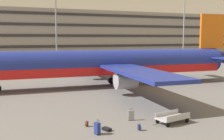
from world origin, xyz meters
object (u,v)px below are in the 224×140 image
object	(u,v)px
suitcase_teal	(107,129)
baggage_cart	(172,118)
backpack_purple	(140,127)
backpack_upright	(86,124)
suitcase_red	(97,128)
airliner	(108,64)
suitcase_scuffed	(131,115)

from	to	relation	value
suitcase_teal	baggage_cart	distance (m)	5.40
backpack_purple	backpack_upright	xyz separation A→B (m)	(-3.26, 2.29, -0.02)
backpack_purple	baggage_cart	world-z (taller)	baggage_cart
backpack_purple	backpack_upright	world-z (taller)	backpack_purple
suitcase_red	backpack_upright	distance (m)	1.93
airliner	baggage_cart	xyz separation A→B (m)	(-1.54, -17.80, -2.63)
suitcase_red	suitcase_teal	bearing A→B (deg)	30.26
airliner	suitcase_red	xyz separation A→B (m)	(-7.82, -18.06, -2.61)
suitcase_red	baggage_cart	distance (m)	6.29
airliner	suitcase_red	distance (m)	19.85
backpack_purple	backpack_upright	size ratio (longest dim) A/B	1.09
suitcase_scuffed	backpack_upright	bearing A→B (deg)	-177.07
suitcase_red	baggage_cart	bearing A→B (deg)	2.34
backpack_purple	backpack_upright	distance (m)	3.98
baggage_cart	airliner	bearing A→B (deg)	85.06
backpack_upright	suitcase_teal	bearing A→B (deg)	-52.11
airliner	suitcase_teal	xyz separation A→B (m)	(-6.93, -17.53, -2.95)
suitcase_teal	suitcase_red	bearing A→B (deg)	-149.74
suitcase_teal	baggage_cart	xyz separation A→B (m)	(5.39, -0.27, 0.32)
baggage_cart	suitcase_teal	bearing A→B (deg)	177.18
airliner	backpack_upright	distance (m)	18.24
suitcase_red	baggage_cart	size ratio (longest dim) A/B	0.30
suitcase_red	suitcase_teal	size ratio (longest dim) A/B	1.31
baggage_cart	backpack_upright	bearing A→B (deg)	165.65
airliner	suitcase_scuffed	size ratio (longest dim) A/B	43.68
suitcase_teal	airliner	bearing A→B (deg)	68.44
airliner	backpack_purple	bearing A→B (deg)	-104.46
backpack_purple	baggage_cart	distance (m)	3.28
suitcase_red	backpack_purple	world-z (taller)	suitcase_red
suitcase_scuffed	backpack_upright	world-z (taller)	suitcase_scuffed
airliner	backpack_upright	bearing A→B (deg)	-116.38
suitcase_red	backpack_upright	xyz separation A→B (m)	(-0.19, 1.91, -0.22)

